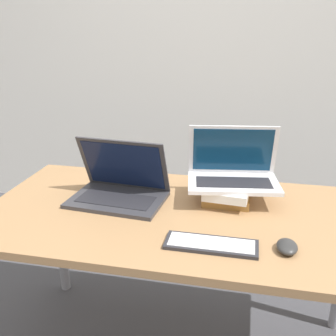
% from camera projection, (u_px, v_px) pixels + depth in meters
% --- Properties ---
extents(wall_back, '(8.00, 0.05, 2.70)m').
position_uv_depth(wall_back, '(221.00, 32.00, 2.65)').
color(wall_back, silver).
rests_on(wall_back, ground_plane).
extents(desk, '(1.54, 0.79, 0.72)m').
position_uv_depth(desk, '(181.00, 229.00, 1.55)').
color(desk, '#9E754C').
rests_on(desk, ground_plane).
extents(laptop_left, '(0.40, 0.29, 0.25)m').
position_uv_depth(laptop_left, '(119.00, 188.00, 1.62)').
color(laptop_left, '#333338').
rests_on(laptop_left, desk).
extents(book_stack, '(0.20, 0.27, 0.07)m').
position_uv_depth(book_stack, '(228.00, 191.00, 1.63)').
color(book_stack, olive).
rests_on(book_stack, desk).
extents(laptop_on_books, '(0.39, 0.27, 0.23)m').
position_uv_depth(laptop_on_books, '(233.00, 172.00, 1.60)').
color(laptop_on_books, silver).
rests_on(laptop_on_books, book_stack).
extents(wireless_keyboard, '(0.31, 0.11, 0.01)m').
position_uv_depth(wireless_keyboard, '(211.00, 244.00, 1.29)').
color(wireless_keyboard, '#28282D').
rests_on(wireless_keyboard, desk).
extents(mouse, '(0.07, 0.10, 0.03)m').
position_uv_depth(mouse, '(287.00, 247.00, 1.26)').
color(mouse, '#2D2D2D').
rests_on(mouse, desk).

